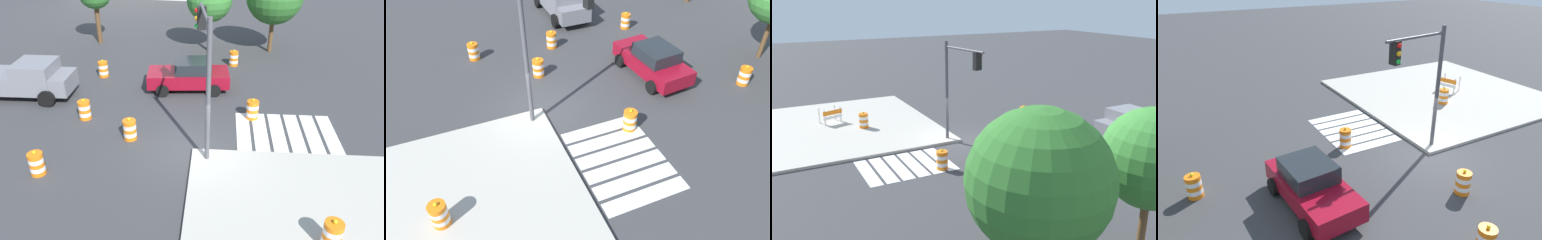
{
  "view_description": "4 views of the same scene",
  "coord_description": "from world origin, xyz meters",
  "views": [
    {
      "loc": [
        0.94,
        -12.79,
        8.81
      ],
      "look_at": [
        -0.1,
        0.93,
        0.95
      ],
      "focal_mm": 35.61,
      "sensor_mm": 36.0,
      "label": 1
    },
    {
      "loc": [
        12.0,
        -3.37,
        9.93
      ],
      "look_at": [
        2.15,
        0.84,
        0.85
      ],
      "focal_mm": 33.49,
      "sensor_mm": 36.0,
      "label": 2
    },
    {
      "loc": [
        10.07,
        19.53,
        7.95
      ],
      "look_at": [
        0.37,
        1.01,
        1.62
      ],
      "focal_mm": 38.39,
      "sensor_mm": 36.0,
      "label": 3
    },
    {
      "loc": [
        -10.11,
        9.62,
        7.9
      ],
      "look_at": [
        1.74,
        3.17,
        1.77
      ],
      "focal_mm": 32.08,
      "sensor_mm": 36.0,
      "label": 4
    }
  ],
  "objects": [
    {
      "name": "ground_plane",
      "position": [
        0.0,
        0.0,
        0.0
      ],
      "size": [
        120.0,
        120.0,
        0.0
      ],
      "primitive_type": "plane",
      "color": "#38383A"
    },
    {
      "name": "crosswalk_stripes",
      "position": [
        4.0,
        1.8,
        0.01
      ],
      "size": [
        4.35,
        3.2,
        0.02
      ],
      "color": "silver",
      "rests_on": "ground"
    },
    {
      "name": "sports_car",
      "position": [
        -0.61,
        6.0,
        0.81
      ],
      "size": [
        4.44,
        2.41,
        1.63
      ],
      "color": "maroon",
      "rests_on": "ground"
    },
    {
      "name": "pickup_truck",
      "position": [
        -8.86,
        4.45,
        0.97
      ],
      "size": [
        5.16,
        2.36,
        1.92
      ],
      "color": "slate",
      "rests_on": "ground"
    },
    {
      "name": "traffic_barrel_near_corner",
      "position": [
        -5.74,
        7.35,
        0.45
      ],
      "size": [
        0.56,
        0.56,
        1.02
      ],
      "color": "orange",
      "rests_on": "ground"
    },
    {
      "name": "traffic_barrel_crosswalk_end",
      "position": [
        2.57,
        2.96,
        0.45
      ],
      "size": [
        0.56,
        0.56,
        1.02
      ],
      "color": "orange",
      "rests_on": "ground"
    },
    {
      "name": "traffic_barrel_median_near",
      "position": [
        1.83,
        9.66,
        0.45
      ],
      "size": [
        0.56,
        0.56,
        1.02
      ],
      "color": "orange",
      "rests_on": "ground"
    },
    {
      "name": "traffic_barrel_median_far",
      "position": [
        -5.63,
        -1.87,
        0.45
      ],
      "size": [
        0.56,
        0.56,
        1.02
      ],
      "color": "orange",
      "rests_on": "ground"
    },
    {
      "name": "traffic_barrel_far_curb",
      "position": [
        -5.22,
        2.37,
        0.45
      ],
      "size": [
        0.56,
        0.56,
        1.02
      ],
      "color": "orange",
      "rests_on": "ground"
    },
    {
      "name": "traffic_barrel_lane_center",
      "position": [
        -2.73,
        0.78,
        0.45
      ],
      "size": [
        0.56,
        0.56,
        1.02
      ],
      "color": "orange",
      "rests_on": "ground"
    },
    {
      "name": "traffic_barrel_on_sidewalk",
      "position": [
        4.34,
        -4.74,
        0.6
      ],
      "size": [
        0.56,
        0.56,
        1.02
      ],
      "color": "orange",
      "rests_on": "sidewalk_corner"
    },
    {
      "name": "traffic_light_pole",
      "position": [
        0.42,
        0.52,
        3.91
      ],
      "size": [
        0.78,
        3.26,
        5.5
      ],
      "color": "#4C4C51",
      "rests_on": "sidewalk_corner"
    }
  ]
}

